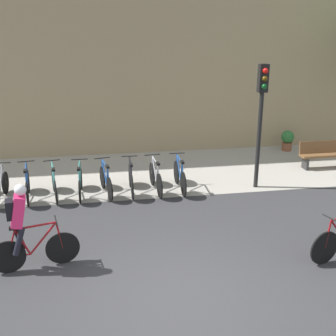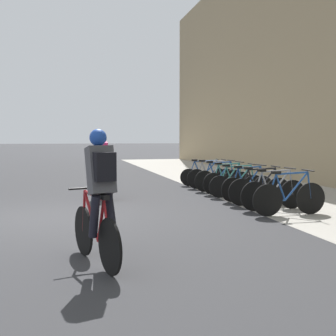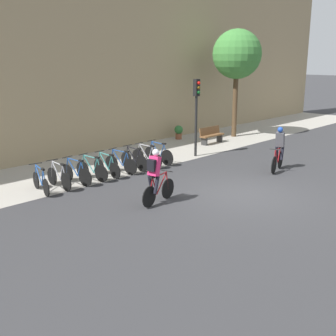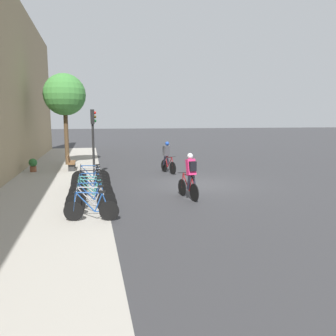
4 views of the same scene
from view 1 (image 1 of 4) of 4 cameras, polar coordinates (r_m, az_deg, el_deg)
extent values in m
plane|color=#333335|center=(7.71, 1.61, -17.13)|extent=(200.00, 200.00, 0.00)
cube|color=#A39E93|center=(13.70, -3.87, -0.58)|extent=(44.00, 4.50, 0.01)
cube|color=#9E8966|center=(15.50, -5.37, 21.09)|extent=(44.00, 0.60, 10.37)
cylinder|color=black|center=(8.74, -14.06, -10.47)|extent=(0.67, 0.15, 0.67)
cylinder|color=black|center=(8.74, -20.87, -11.22)|extent=(0.67, 0.15, 0.67)
cylinder|color=maroon|center=(8.60, -16.54, -9.10)|extent=(0.56, 0.14, 0.62)
cylinder|color=maroon|center=(8.60, -19.08, -9.47)|extent=(0.27, 0.09, 0.58)
cylinder|color=maroon|center=(8.47, -17.49, -7.48)|extent=(0.76, 0.18, 0.07)
cylinder|color=maroon|center=(8.73, -19.50, -11.13)|extent=(0.41, 0.11, 0.05)
cylinder|color=maroon|center=(8.61, -20.46, -9.56)|extent=(0.22, 0.07, 0.56)
cylinder|color=maroon|center=(8.61, -14.49, -8.81)|extent=(0.12, 0.06, 0.59)
cylinder|color=black|center=(8.46, -14.95, -6.86)|extent=(0.11, 0.46, 0.03)
cube|color=black|center=(8.46, -20.08, -7.61)|extent=(0.21, 0.11, 0.06)
cube|color=#E52866|center=(8.33, -19.64, -5.50)|extent=(0.37, 0.37, 0.63)
sphere|color=silver|center=(8.17, -19.39, -2.81)|extent=(0.26, 0.26, 0.22)
cylinder|color=black|center=(8.47, -19.54, -9.38)|extent=(0.29, 0.16, 0.56)
cylinder|color=black|center=(8.67, -19.58, -8.72)|extent=(0.26, 0.15, 0.56)
cube|color=black|center=(8.31, -20.64, -5.28)|extent=(0.18, 0.28, 0.36)
cylinder|color=black|center=(9.01, 20.45, -10.11)|extent=(0.69, 0.22, 0.71)
cylinder|color=maroon|center=(8.90, 20.84, -8.40)|extent=(0.12, 0.07, 0.58)
cylinder|color=black|center=(8.79, 21.27, -6.41)|extent=(0.15, 0.45, 0.03)
cylinder|color=black|center=(12.70, -21.17, -1.89)|extent=(0.07, 0.65, 0.65)
cylinder|color=#99999E|center=(12.30, -21.68, -1.22)|extent=(0.07, 0.55, 0.62)
cylinder|color=#99999E|center=(12.57, -21.36, -0.72)|extent=(0.04, 0.12, 0.58)
cylinder|color=black|center=(12.44, -21.58, 0.65)|extent=(0.46, 0.05, 0.03)
cylinder|color=black|center=(12.58, -18.40, -1.73)|extent=(0.11, 0.66, 0.66)
cylinder|color=black|center=(11.64, -18.51, -3.40)|extent=(0.11, 0.66, 0.66)
cylinder|color=#1E478C|center=(12.17, -18.57, -1.03)|extent=(0.10, 0.56, 0.62)
cylinder|color=#1E478C|center=(11.82, -18.61, -1.69)|extent=(0.07, 0.26, 0.58)
cylinder|color=#1E478C|center=(11.98, -18.72, 0.07)|extent=(0.13, 0.75, 0.07)
cylinder|color=#1E478C|center=(11.83, -18.48, -3.08)|extent=(0.08, 0.41, 0.05)
cylinder|color=#1E478C|center=(11.63, -18.64, -1.98)|extent=(0.06, 0.21, 0.56)
cylinder|color=#1E478C|center=(12.45, -18.54, -0.54)|extent=(0.05, 0.12, 0.58)
cylinder|color=black|center=(12.32, -18.70, 0.85)|extent=(0.46, 0.08, 0.03)
cube|color=black|center=(11.61, -18.78, -0.37)|extent=(0.10, 0.21, 0.06)
cylinder|color=black|center=(12.48, -15.30, -1.62)|extent=(0.14, 0.65, 0.65)
cylinder|color=black|center=(11.56, -14.95, -3.23)|extent=(0.14, 0.65, 0.65)
cylinder|color=teal|center=(12.07, -15.30, -0.89)|extent=(0.12, 0.54, 0.62)
cylinder|color=teal|center=(11.73, -15.17, -1.52)|extent=(0.08, 0.26, 0.58)
cylinder|color=teal|center=(11.88, -15.38, 0.23)|extent=(0.15, 0.73, 0.07)
cylinder|color=teal|center=(11.74, -15.02, -2.92)|extent=(0.09, 0.39, 0.05)
cylinder|color=teal|center=(11.54, -15.10, -1.80)|extent=(0.06, 0.21, 0.56)
cylinder|color=teal|center=(12.35, -15.40, -0.42)|extent=(0.05, 0.12, 0.58)
cylinder|color=black|center=(12.21, -15.52, 0.99)|extent=(0.46, 0.10, 0.03)
cube|color=black|center=(11.53, -15.26, -0.19)|extent=(0.11, 0.21, 0.06)
cylinder|color=black|center=(12.45, -11.69, -1.45)|extent=(0.04, 0.62, 0.62)
cylinder|color=black|center=(11.49, -11.86, -3.18)|extent=(0.04, 0.62, 0.62)
cylinder|color=teal|center=(12.02, -11.83, -0.75)|extent=(0.04, 0.56, 0.62)
cylinder|color=teal|center=(11.67, -11.89, -1.43)|extent=(0.04, 0.26, 0.58)
cylinder|color=teal|center=(11.83, -11.94, 0.36)|extent=(0.05, 0.76, 0.07)
cylinder|color=teal|center=(11.68, -11.82, -2.85)|extent=(0.03, 0.41, 0.05)
cylinder|color=teal|center=(11.48, -11.93, -1.74)|extent=(0.03, 0.21, 0.56)
cylinder|color=teal|center=(12.31, -11.79, -0.25)|extent=(0.04, 0.12, 0.59)
cylinder|color=black|center=(12.17, -11.89, 1.16)|extent=(0.46, 0.03, 0.03)
cube|color=black|center=(11.46, -12.02, -0.11)|extent=(0.08, 0.20, 0.06)
cylinder|color=black|center=(12.40, -8.87, -1.29)|extent=(0.15, 0.65, 0.65)
cylinder|color=black|center=(11.50, -7.89, -2.86)|extent=(0.15, 0.65, 0.65)
cylinder|color=#1E478C|center=(12.00, -8.62, -0.54)|extent=(0.14, 0.54, 0.62)
cylinder|color=#1E478C|center=(11.67, -8.25, -1.16)|extent=(0.09, 0.26, 0.58)
cylinder|color=#1E478C|center=(11.81, -8.58, 0.60)|extent=(0.17, 0.72, 0.07)
cylinder|color=#1E478C|center=(11.68, -8.09, -2.57)|extent=(0.10, 0.39, 0.05)
cylinder|color=#1E478C|center=(11.49, -8.04, -1.43)|extent=(0.07, 0.21, 0.56)
cylinder|color=#1E478C|center=(12.27, -8.90, -0.08)|extent=(0.06, 0.12, 0.58)
cylinder|color=black|center=(12.13, -8.94, 1.34)|extent=(0.46, 0.11, 0.03)
cube|color=black|center=(11.46, -8.21, 0.19)|extent=(0.11, 0.21, 0.06)
cylinder|color=black|center=(12.44, -5.19, -1.02)|extent=(0.05, 0.67, 0.67)
cylinder|color=black|center=(11.51, -4.86, -2.66)|extent=(0.05, 0.67, 0.67)
cylinder|color=black|center=(12.03, -5.13, -0.29)|extent=(0.05, 0.54, 0.62)
cylinder|color=black|center=(11.69, -5.00, -0.93)|extent=(0.04, 0.26, 0.58)
cylinder|color=black|center=(11.84, -5.13, 0.84)|extent=(0.05, 0.73, 0.07)
cylinder|color=black|center=(11.70, -4.93, -2.35)|extent=(0.04, 0.40, 0.05)
cylinder|color=black|center=(11.50, -4.93, -1.22)|extent=(0.04, 0.21, 0.56)
cylinder|color=black|center=(12.31, -5.22, 0.19)|extent=(0.04, 0.12, 0.58)
cylinder|color=black|center=(12.17, -5.25, 1.61)|extent=(0.46, 0.03, 0.03)
cube|color=black|center=(11.48, -5.01, 0.41)|extent=(0.08, 0.20, 0.06)
cylinder|color=black|center=(12.51, -2.18, -0.81)|extent=(0.08, 0.69, 0.68)
cylinder|color=black|center=(11.58, -1.16, -2.44)|extent=(0.08, 0.69, 0.68)
cylinder|color=#99999E|center=(12.10, -1.86, -0.08)|extent=(0.08, 0.56, 0.62)
cylinder|color=#99999E|center=(11.76, -1.48, -0.72)|extent=(0.06, 0.26, 0.58)
cylinder|color=#99999E|center=(11.91, -1.77, 1.04)|extent=(0.09, 0.75, 0.07)
cylinder|color=#99999E|center=(11.77, -1.38, -2.13)|extent=(0.06, 0.41, 0.05)
cylinder|color=#99999E|center=(11.57, -1.27, -1.01)|extent=(0.05, 0.21, 0.56)
cylinder|color=#99999E|center=(12.38, -2.16, 0.39)|extent=(0.04, 0.12, 0.58)
cylinder|color=black|center=(12.24, -2.14, 1.80)|extent=(0.46, 0.06, 0.03)
cube|color=black|center=(11.55, -1.38, 0.61)|extent=(0.09, 0.21, 0.06)
cylinder|color=black|center=(12.63, 1.13, -0.59)|extent=(0.04, 0.70, 0.70)
cylinder|color=black|center=(11.68, 2.11, -2.23)|extent=(0.04, 0.70, 0.70)
cylinder|color=#1E478C|center=(12.21, 1.46, 0.13)|extent=(0.04, 0.57, 0.62)
cylinder|color=#1E478C|center=(11.86, 1.82, -0.52)|extent=(0.04, 0.26, 0.58)
cylinder|color=#1E478C|center=(12.02, 1.58, 1.24)|extent=(0.04, 0.76, 0.07)
cylinder|color=#1E478C|center=(11.87, 1.90, -1.92)|extent=(0.03, 0.41, 0.05)
cylinder|color=#1E478C|center=(11.67, 2.03, -0.80)|extent=(0.03, 0.22, 0.56)
cylinder|color=#1E478C|center=(12.50, 1.18, 0.61)|extent=(0.04, 0.12, 0.59)
cylinder|color=black|center=(12.36, 1.23, 2.01)|extent=(0.46, 0.03, 0.03)
cube|color=black|center=(11.65, 1.95, 0.81)|extent=(0.08, 0.20, 0.06)
cylinder|color=black|center=(12.21, 12.29, 5.28)|extent=(0.12, 0.12, 3.55)
cube|color=black|center=(11.97, 12.75, 11.78)|extent=(0.26, 0.20, 0.76)
sphere|color=red|center=(11.83, 13.06, 12.70)|extent=(0.15, 0.15, 0.15)
sphere|color=#4C380A|center=(11.86, 12.98, 11.70)|extent=(0.15, 0.15, 0.15)
sphere|color=#0C4719|center=(11.88, 12.91, 10.70)|extent=(0.15, 0.15, 0.15)
cube|color=brown|center=(14.90, 20.42, 1.65)|extent=(1.63, 0.40, 0.08)
cube|color=brown|center=(14.99, 20.19, 2.73)|extent=(1.63, 0.12, 0.40)
cube|color=#2D2D2D|center=(14.65, 18.11, 0.71)|extent=(0.08, 0.36, 0.45)
cylinder|color=brown|center=(16.68, 15.79, 2.82)|extent=(0.36, 0.36, 0.32)
sphere|color=#2D6B33|center=(16.58, 15.91, 4.09)|extent=(0.48, 0.48, 0.48)
camera|label=2|loc=(12.52, 46.61, -0.32)|focal=45.00mm
camera|label=3|loc=(10.32, -107.14, -5.89)|focal=45.00mm
camera|label=4|loc=(17.32, -59.39, 4.61)|focal=35.00mm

